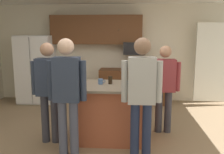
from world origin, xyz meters
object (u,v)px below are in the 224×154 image
(microwave_over_range, at_px, (134,48))
(mug_ceramic_white, at_px, (125,83))
(refrigerator, at_px, (36,69))
(person_elder_center, at_px, (67,90))
(person_guest_by_door, at_px, (164,84))
(mug_blue_stoneware, at_px, (101,81))
(person_guest_right, at_px, (142,91))
(glass_short_whisky, at_px, (139,84))
(glass_pilsner, at_px, (135,79))
(tumbler_amber, at_px, (110,80))
(kitchen_island, at_px, (111,112))
(person_host_foreground, at_px, (49,86))
(glass_stout_tall, at_px, (76,83))

(microwave_over_range, xyz_separation_m, mug_ceramic_white, (-0.19, -2.38, -0.44))
(refrigerator, relative_size, person_elder_center, 1.01)
(person_guest_by_door, xyz_separation_m, mug_blue_stoneware, (-1.14, -0.29, 0.08))
(person_guest_right, bearing_deg, person_guest_by_door, -56.79)
(person_guest_by_door, xyz_separation_m, mug_ceramic_white, (-0.71, -0.38, 0.08))
(mug_blue_stoneware, bearing_deg, person_elder_center, -118.31)
(glass_short_whisky, distance_m, glass_pilsner, 0.45)
(microwave_over_range, height_order, person_guest_by_door, person_guest_by_door)
(person_elder_center, xyz_separation_m, tumbler_amber, (0.57, 0.77, 0.00))
(kitchen_island, bearing_deg, mug_blue_stoneware, 163.33)
(glass_pilsner, bearing_deg, mug_ceramic_white, -127.55)
(person_host_foreground, distance_m, mug_ceramic_white, 1.27)
(person_host_foreground, relative_size, glass_pilsner, 11.81)
(glass_pilsner, bearing_deg, tumbler_amber, -164.61)
(person_guest_right, height_order, glass_short_whisky, person_guest_right)
(refrigerator, bearing_deg, person_guest_by_door, -31.08)
(microwave_over_range, xyz_separation_m, person_guest_right, (0.05, -3.09, -0.41))
(person_guest_right, bearing_deg, kitchen_island, -0.00)
(tumbler_amber, bearing_deg, mug_ceramic_white, -23.89)
(person_guest_right, xyz_separation_m, glass_short_whisky, (-0.02, 0.49, -0.01))
(mug_blue_stoneware, xyz_separation_m, glass_pilsner, (0.61, 0.15, 0.02))
(microwave_over_range, xyz_separation_m, glass_pilsner, (-0.01, -2.15, -0.41))
(glass_short_whisky, xyz_separation_m, glass_pilsner, (-0.05, 0.45, 0.01))
(tumbler_amber, xyz_separation_m, glass_stout_tall, (-0.54, -0.30, 0.00))
(tumbler_amber, bearing_deg, refrigerator, 134.99)
(mug_blue_stoneware, height_order, glass_stout_tall, glass_stout_tall)
(refrigerator, distance_m, glass_short_whisky, 3.62)
(person_guest_by_door, relative_size, glass_short_whisky, 12.23)
(person_guest_by_door, bearing_deg, person_guest_right, 46.66)
(person_elder_center, bearing_deg, person_host_foreground, 82.49)
(person_guest_by_door, bearing_deg, tumbler_amber, -4.53)
(person_guest_right, distance_m, mug_blue_stoneware, 1.04)
(person_guest_by_door, xyz_separation_m, glass_short_whisky, (-0.49, -0.60, 0.10))
(person_guest_by_door, bearing_deg, glass_pilsner, -4.48)
(refrigerator, distance_m, tumbler_amber, 3.04)
(person_guest_right, bearing_deg, glass_pilsner, -29.65)
(kitchen_island, height_order, person_guest_by_door, person_guest_by_door)
(person_guest_by_door, bearing_deg, glass_stout_tall, 0.72)
(person_guest_by_door, distance_m, mug_blue_stoneware, 1.18)
(person_guest_right, distance_m, mug_ceramic_white, 0.74)
(refrigerator, height_order, glass_short_whisky, refrigerator)
(mug_blue_stoneware, xyz_separation_m, glass_stout_tall, (-0.37, -0.28, 0.02))
(mug_ceramic_white, bearing_deg, mug_blue_stoneware, 168.05)
(person_guest_by_door, height_order, glass_short_whisky, person_guest_by_door)
(person_host_foreground, bearing_deg, refrigerator, 102.80)
(person_host_foreground, height_order, glass_short_whisky, person_host_foreground)
(person_guest_by_door, relative_size, mug_blue_stoneware, 12.62)
(person_elder_center, xyz_separation_m, glass_stout_tall, (0.03, 0.47, 0.01))
(mug_blue_stoneware, bearing_deg, glass_stout_tall, -143.37)
(mug_ceramic_white, xyz_separation_m, glass_stout_tall, (-0.80, -0.19, 0.02))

